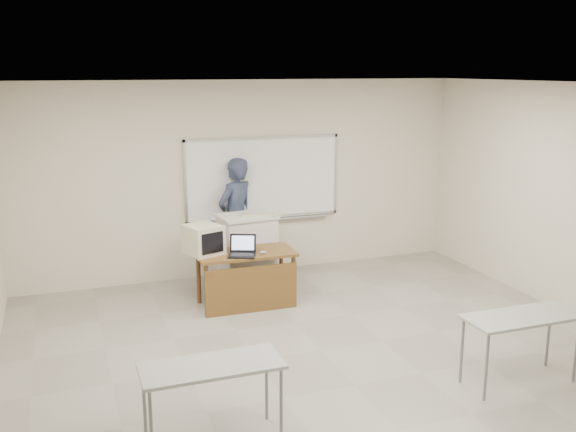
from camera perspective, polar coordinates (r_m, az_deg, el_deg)
name	(u,v)px	position (r m, az deg, el deg)	size (l,w,h in m)	color
floor	(355,386)	(6.81, 6.01, -14.78)	(7.00, 8.00, 0.01)	gray
whiteboard	(263,179)	(9.97, -2.21, 3.28)	(2.48, 0.10, 1.31)	white
student_desks	(431,385)	(5.46, 12.56, -14.47)	(4.40, 2.20, 0.73)	gray
instructor_desk	(248,270)	(8.63, -3.59, -4.83)	(1.31, 0.66, 0.75)	brown
podium	(247,252)	(9.32, -3.65, -3.23)	(0.79, 0.58, 1.12)	beige
crt_monitor	(203,239)	(8.60, -7.59, -2.08)	(0.43, 0.47, 0.40)	#BAB598
laptop	(241,251)	(8.50, -4.24, -3.10)	(0.35, 0.32, 0.26)	black
mouse	(263,252)	(8.56, -2.23, -3.24)	(0.10, 0.06, 0.04)	#9A9BA1
keyboard	(259,215)	(9.11, -2.58, 0.10)	(0.49, 0.16, 0.03)	#BAB598
presenter	(236,218)	(9.84, -4.65, -0.17)	(0.68, 0.44, 1.85)	black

